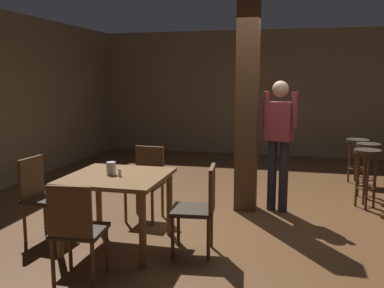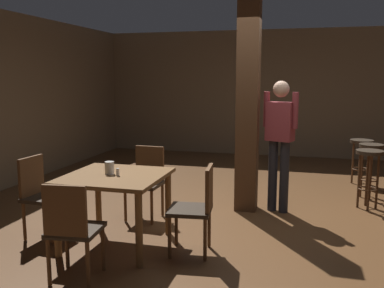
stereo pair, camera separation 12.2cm
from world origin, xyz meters
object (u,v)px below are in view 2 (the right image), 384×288
Objects in this scene: chair_east at (198,205)px; chair_north at (146,178)px; dining_table at (116,186)px; bar_stool_far at (361,150)px; napkin_cup at (109,168)px; bar_stool_near at (369,165)px; chair_west at (41,192)px; standing_person at (280,137)px; chair_south at (72,227)px; salt_shaker at (118,172)px; bar_stool_mid at (371,158)px.

chair_east and chair_north have the same top height.
dining_table is 4.47m from bar_stool_far.
bar_stool_far is (2.86, 3.47, -0.27)m from napkin_cup.
chair_east reaches higher than dining_table.
chair_east is 2.77m from bar_stool_near.
bar_stool_far is at bearing 42.24° from chair_north.
chair_east is 1.11× the size of bar_stool_near.
chair_east is at bearing -0.09° from chair_west.
chair_west is 2.99m from standing_person.
napkin_cup is at bearing -0.08° from chair_west.
chair_south reaches higher than bar_stool_far.
chair_north is 1.28m from chair_west.
salt_shaker is (0.05, 0.84, 0.30)m from chair_south.
chair_east reaches higher than bar_stool_near.
salt_shaker is at bearing -39.93° from dining_table.
chair_west is 4.18m from bar_stool_near.
dining_table is at bearing -8.91° from napkin_cup.
chair_west is 1.00× the size of chair_south.
chair_north is at bearing -156.66° from standing_person.
standing_person is 1.66m from bar_stool_mid.
chair_north is 1.81m from chair_south.
napkin_cup is 2.30m from standing_person.
chair_north is 1.80m from standing_person.
standing_person is at bearing -123.21° from bar_stool_far.
chair_north is 3.80m from bar_stool_far.
chair_south reaches higher than napkin_cup.
salt_shaker is (0.07, -0.97, 0.30)m from chair_north.
bar_stool_mid is at bearing 80.66° from bar_stool_near.
chair_south is 0.89m from salt_shaker.
standing_person is at bearing 66.82° from chair_east.
chair_south is at bearing -89.38° from chair_north.
chair_west is 4.56m from bar_stool_mid.
napkin_cup is at bearing -135.61° from standing_person.
chair_west is at bearing 135.67° from chair_south.
chair_west is 1.01m from salt_shaker.
bar_stool_near is (3.64, 2.06, 0.09)m from chair_west.
dining_table is 1.26× the size of bar_stool_near.
salt_shaker is at bearing -127.91° from bar_stool_far.
dining_table is 1.36× the size of bar_stool_far.
salt_shaker is at bearing -132.56° from standing_person.
standing_person is at bearing 45.81° from dining_table.
dining_table is 1.13× the size of chair_west.
chair_west is at bearing 179.92° from napkin_cup.
chair_west and chair_south have the same top height.
dining_table is at bearing -179.41° from chair_east.
standing_person is at bearing 44.39° from napkin_cup.
bar_stool_far is at bearing 51.27° from dining_table.
standing_person reaches higher than dining_table.
chair_north is 11.35× the size of salt_shaker.
bar_stool_mid is at bearing 42.87° from dining_table.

